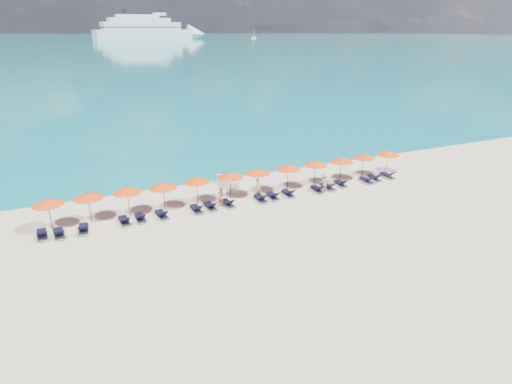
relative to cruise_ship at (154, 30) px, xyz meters
name	(u,v)px	position (x,y,z in m)	size (l,w,h in m)	color
ground	(274,222)	(-103.06, -522.72, -10.02)	(1400.00, 1400.00, 0.00)	beige
sea	(59,38)	(-103.06, 137.28, -10.02)	(1600.00, 1300.00, 0.01)	#1FA9B2
cruise_ship	(154,30)	(0.00, 0.00, 0.00)	(140.10, 44.59, 38.52)	white
sailboat_near	(165,37)	(23.07, 43.00, -8.74)	(6.80, 2.27, 12.47)	white
sailboat_far	(254,37)	(122.87, -17.93, -8.87)	(6.12, 2.04, 11.21)	white
jetski	(228,181)	(-103.26, -514.35, -9.63)	(1.15, 2.76, 0.96)	silver
beachgoer_a	(258,188)	(-102.18, -518.20, -9.20)	(0.60, 0.39, 1.65)	tan
beachgoer_b	(222,197)	(-105.42, -518.70, -9.22)	(0.79, 0.45, 1.62)	tan
beachgoer_c	(324,182)	(-96.63, -519.16, -9.21)	(1.06, 0.49, 1.64)	tan
umbrella_0	(48,202)	(-117.12, -517.63, -8.01)	(2.10, 2.10, 2.28)	black
umbrella_1	(88,195)	(-114.61, -517.46, -8.01)	(2.10, 2.10, 2.28)	black
umbrella_2	(127,190)	(-112.02, -517.48, -8.01)	(2.10, 2.10, 2.28)	black
umbrella_3	(163,185)	(-109.51, -517.58, -8.01)	(2.10, 2.10, 2.28)	black
umbrella_4	(196,179)	(-106.93, -517.38, -8.01)	(2.10, 2.10, 2.28)	black
umbrella_5	(230,175)	(-104.24, -517.45, -8.01)	(2.10, 2.10, 2.28)	black
umbrella_6	(258,171)	(-101.88, -517.44, -8.01)	(2.10, 2.10, 2.28)	black
umbrella_7	(288,167)	(-99.19, -517.53, -8.01)	(2.10, 2.10, 2.28)	black
umbrella_8	(315,163)	(-96.55, -517.52, -8.01)	(2.10, 2.10, 2.28)	black
umbrella_9	(341,160)	(-93.98, -517.61, -8.01)	(2.10, 2.10, 2.28)	black
umbrella_10	(364,156)	(-91.50, -517.48, -8.01)	(2.10, 2.10, 2.28)	black
umbrella_11	(388,153)	(-88.88, -517.61, -8.01)	(2.10, 2.10, 2.28)	black
lounger_0	(42,234)	(-117.73, -518.62, -9.79)	(0.71, 1.73, 0.66)	silver
lounger_1	(59,233)	(-116.73, -518.88, -9.79)	(0.76, 1.75, 0.66)	silver
lounger_2	(83,229)	(-115.24, -518.83, -9.79)	(0.78, 1.75, 0.66)	silver
lounger_3	(124,221)	(-112.57, -518.66, -9.79)	(0.71, 1.73, 0.66)	silver
lounger_4	(140,217)	(-111.48, -518.59, -9.79)	(0.62, 1.70, 0.66)	silver
lounger_5	(162,214)	(-109.99, -518.68, -9.79)	(0.79, 1.76, 0.66)	silver
lounger_6	(196,209)	(-107.43, -518.73, -9.79)	(0.66, 1.71, 0.66)	silver
lounger_7	(210,206)	(-106.34, -518.66, -9.79)	(0.73, 1.74, 0.66)	silver
lounger_8	(228,203)	(-104.94, -518.68, -9.79)	(0.74, 1.74, 0.66)	silver
lounger_9	(261,198)	(-102.27, -518.84, -9.79)	(0.66, 1.71, 0.66)	silver
lounger_10	(273,196)	(-101.17, -518.77, -9.79)	(0.72, 1.73, 0.66)	silver
lounger_11	(288,193)	(-99.78, -518.77, -9.79)	(0.65, 1.71, 0.66)	silver
lounger_12	(317,189)	(-97.14, -518.92, -9.79)	(0.67, 1.72, 0.66)	silver
lounger_13	(328,187)	(-96.00, -518.79, -9.79)	(0.73, 1.74, 0.66)	silver
lounger_14	(341,183)	(-94.58, -518.57, -9.79)	(0.77, 1.75, 0.66)	silver
lounger_15	(366,180)	(-92.05, -518.82, -9.79)	(0.65, 1.71, 0.66)	silver
lounger_16	(374,178)	(-90.99, -518.60, -9.79)	(0.78, 1.75, 0.66)	silver
lounger_17	(387,175)	(-89.51, -518.57, -9.79)	(0.76, 1.75, 0.66)	silver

